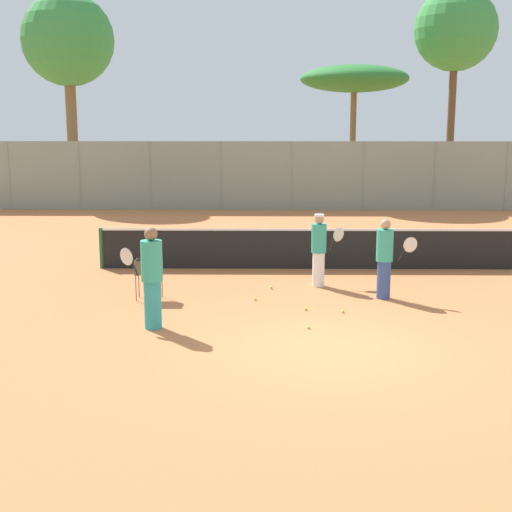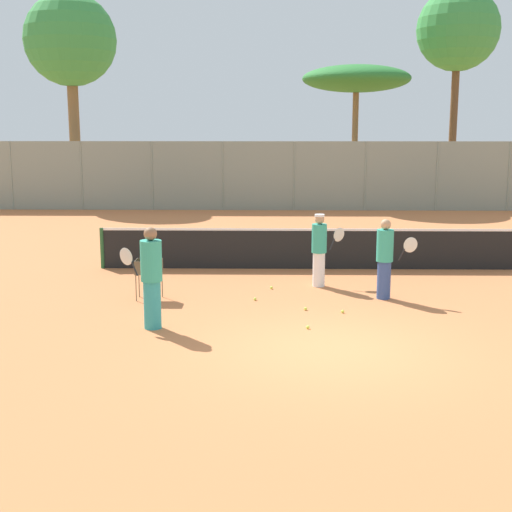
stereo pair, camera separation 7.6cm
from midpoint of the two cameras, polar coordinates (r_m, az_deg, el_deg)
ground_plane at (r=12.31m, az=5.91°, el=-7.41°), size 80.00×80.00×0.00m
tennis_net at (r=18.60m, az=4.15°, el=0.65°), size 10.97×0.10×1.07m
back_fence at (r=30.66m, az=2.84°, el=6.41°), size 30.49×0.08×2.94m
tree_0 at (r=36.30m, az=15.62°, el=16.96°), size 3.87×3.87×9.94m
tree_1 at (r=33.15m, az=7.80°, el=13.81°), size 4.86×4.86×6.25m
tree_2 at (r=35.25m, az=-14.88°, el=16.26°), size 4.23×4.23×9.57m
player_white_outfit at (r=13.32m, az=-8.50°, el=-1.67°), size 0.90×0.55×1.92m
player_red_cap at (r=15.66m, az=10.13°, el=-0.16°), size 0.88×0.45×1.75m
player_yellow_shirt at (r=16.63m, az=4.94°, el=0.56°), size 0.84×0.52×1.70m
ball_cart at (r=15.57m, az=-8.70°, el=-1.12°), size 0.56×0.41×0.87m
tennis_ball_0 at (r=16.45m, az=1.09°, el=-2.54°), size 0.07×0.07×0.07m
tennis_ball_1 at (r=13.41m, az=4.05°, el=-5.69°), size 0.07×0.07×0.07m
tennis_ball_2 at (r=15.42m, az=-0.22°, el=-3.46°), size 0.07×0.07×0.07m
tennis_ball_3 at (r=14.55m, az=6.81°, el=-4.41°), size 0.07×0.07×0.07m
tennis_ball_5 at (r=14.68m, az=3.85°, el=-4.22°), size 0.07×0.07×0.07m
parked_car at (r=33.69m, az=-11.35°, el=5.24°), size 4.20×1.70×1.60m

